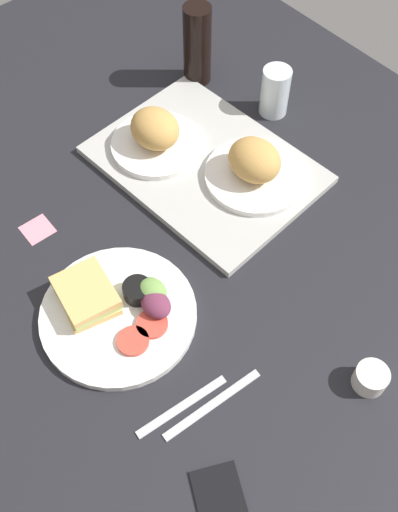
{
  "coord_description": "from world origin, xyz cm",
  "views": [
    {
      "loc": [
        46.92,
        -35.67,
        93.66
      ],
      "look_at": [
        2.0,
        3.0,
        4.0
      ],
      "focal_mm": 41.33,
      "sensor_mm": 36.0,
      "label": 1
    }
  ],
  "objects_px": {
    "espresso_cup": "(371,378)",
    "knife": "(213,404)",
    "serving_tray": "(205,164)",
    "bread_plate_far": "(255,166)",
    "bread_plate_near": "(155,135)",
    "plate_with_salad": "(118,308)",
    "soda_bottle": "(197,45)",
    "sticky_note": "(37,229)",
    "drinking_glass": "(275,92)",
    "fork": "(182,406)"
  },
  "relations": [
    {
      "from": "espresso_cup",
      "to": "knife",
      "type": "bearing_deg",
      "value": -122.45
    },
    {
      "from": "serving_tray",
      "to": "knife",
      "type": "height_order",
      "value": "serving_tray"
    },
    {
      "from": "espresso_cup",
      "to": "bread_plate_far",
      "type": "bearing_deg",
      "value": 160.47
    },
    {
      "from": "bread_plate_near",
      "to": "plate_with_salad",
      "type": "bearing_deg",
      "value": -48.41
    },
    {
      "from": "bread_plate_far",
      "to": "soda_bottle",
      "type": "bearing_deg",
      "value": 159.04
    },
    {
      "from": "serving_tray",
      "to": "espresso_cup",
      "type": "bearing_deg",
      "value": -11.42
    },
    {
      "from": "serving_tray",
      "to": "sticky_note",
      "type": "distance_m",
      "value": 0.37
    },
    {
      "from": "bread_plate_far",
      "to": "plate_with_salad",
      "type": "distance_m",
      "value": 0.4
    },
    {
      "from": "drinking_glass",
      "to": "espresso_cup",
      "type": "bearing_deg",
      "value": -30.74
    },
    {
      "from": "bread_plate_near",
      "to": "plate_with_salad",
      "type": "relative_size",
      "value": 0.69
    },
    {
      "from": "bread_plate_near",
      "to": "soda_bottle",
      "type": "relative_size",
      "value": 1.03
    },
    {
      "from": "espresso_cup",
      "to": "knife",
      "type": "xyz_separation_m",
      "value": [
        -0.14,
        -0.22,
        -0.02
      ]
    },
    {
      "from": "plate_with_salad",
      "to": "sticky_note",
      "type": "distance_m",
      "value": 0.25
    },
    {
      "from": "knife",
      "to": "espresso_cup",
      "type": "bearing_deg",
      "value": -27.45
    },
    {
      "from": "bread_plate_far",
      "to": "sticky_note",
      "type": "xyz_separation_m",
      "value": [
        -0.19,
        -0.41,
        -0.05
      ]
    },
    {
      "from": "espresso_cup",
      "to": "sticky_note",
      "type": "height_order",
      "value": "espresso_cup"
    },
    {
      "from": "serving_tray",
      "to": "fork",
      "type": "distance_m",
      "value": 0.52
    },
    {
      "from": "drinking_glass",
      "to": "sticky_note",
      "type": "relative_size",
      "value": 2.0
    },
    {
      "from": "sticky_note",
      "to": "serving_tray",
      "type": "bearing_deg",
      "value": 75.7
    },
    {
      "from": "serving_tray",
      "to": "soda_bottle",
      "type": "distance_m",
      "value": 0.29
    },
    {
      "from": "drinking_glass",
      "to": "soda_bottle",
      "type": "xyz_separation_m",
      "value": [
        -0.2,
        -0.06,
        0.04
      ]
    },
    {
      "from": "serving_tray",
      "to": "bread_plate_near",
      "type": "bearing_deg",
      "value": -153.89
    },
    {
      "from": "drinking_glass",
      "to": "espresso_cup",
      "type": "height_order",
      "value": "drinking_glass"
    },
    {
      "from": "bread_plate_far",
      "to": "sticky_note",
      "type": "height_order",
      "value": "bread_plate_far"
    },
    {
      "from": "plate_with_salad",
      "to": "espresso_cup",
      "type": "height_order",
      "value": "plate_with_salad"
    },
    {
      "from": "bread_plate_near",
      "to": "espresso_cup",
      "type": "xyz_separation_m",
      "value": [
        0.64,
        -0.06,
        -0.03
      ]
    },
    {
      "from": "bread_plate_far",
      "to": "knife",
      "type": "relative_size",
      "value": 1.1
    },
    {
      "from": "bread_plate_near",
      "to": "soda_bottle",
      "type": "bearing_deg",
      "value": 119.09
    },
    {
      "from": "bread_plate_far",
      "to": "fork",
      "type": "bearing_deg",
      "value": -57.05
    },
    {
      "from": "soda_bottle",
      "to": "fork",
      "type": "height_order",
      "value": "soda_bottle"
    },
    {
      "from": "bread_plate_far",
      "to": "espresso_cup",
      "type": "xyz_separation_m",
      "value": [
        0.44,
        -0.16,
        -0.03
      ]
    },
    {
      "from": "espresso_cup",
      "to": "sticky_note",
      "type": "distance_m",
      "value": 0.68
    },
    {
      "from": "plate_with_salad",
      "to": "fork",
      "type": "distance_m",
      "value": 0.21
    },
    {
      "from": "soda_bottle",
      "to": "knife",
      "type": "height_order",
      "value": "soda_bottle"
    },
    {
      "from": "plate_with_salad",
      "to": "knife",
      "type": "relative_size",
      "value": 1.47
    },
    {
      "from": "bread_plate_far",
      "to": "drinking_glass",
      "type": "xyz_separation_m",
      "value": [
        -0.13,
        0.18,
        0.01
      ]
    },
    {
      "from": "drinking_glass",
      "to": "bread_plate_far",
      "type": "bearing_deg",
      "value": -55.16
    },
    {
      "from": "knife",
      "to": "soda_bottle",
      "type": "bearing_deg",
      "value": 56.16
    },
    {
      "from": "serving_tray",
      "to": "espresso_cup",
      "type": "xyz_separation_m",
      "value": [
        0.54,
        -0.11,
        0.01
      ]
    },
    {
      "from": "bread_plate_near",
      "to": "drinking_glass",
      "type": "xyz_separation_m",
      "value": [
        0.07,
        0.28,
        0.01
      ]
    },
    {
      "from": "bread_plate_near",
      "to": "serving_tray",
      "type": "bearing_deg",
      "value": 26.11
    },
    {
      "from": "drinking_glass",
      "to": "soda_bottle",
      "type": "relative_size",
      "value": 0.6
    },
    {
      "from": "drinking_glass",
      "to": "serving_tray",
      "type": "bearing_deg",
      "value": -82.99
    },
    {
      "from": "bread_plate_far",
      "to": "espresso_cup",
      "type": "bearing_deg",
      "value": -19.53
    },
    {
      "from": "bread_plate_near",
      "to": "drinking_glass",
      "type": "distance_m",
      "value": 0.29
    },
    {
      "from": "bread_plate_near",
      "to": "drinking_glass",
      "type": "bearing_deg",
      "value": 75.31
    },
    {
      "from": "bread_plate_near",
      "to": "drinking_glass",
      "type": "height_order",
      "value": "drinking_glass"
    },
    {
      "from": "soda_bottle",
      "to": "knife",
      "type": "bearing_deg",
      "value": -38.84
    },
    {
      "from": "drinking_glass",
      "to": "knife",
      "type": "distance_m",
      "value": 0.71
    },
    {
      "from": "plate_with_salad",
      "to": "knife",
      "type": "xyz_separation_m",
      "value": [
        0.24,
        0.02,
        -0.01
      ]
    }
  ]
}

